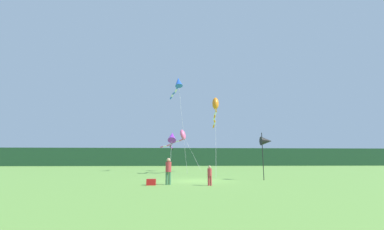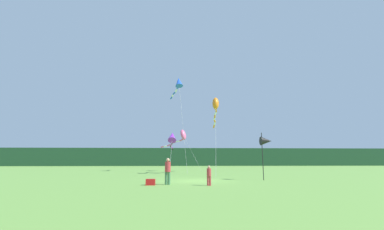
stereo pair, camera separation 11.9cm
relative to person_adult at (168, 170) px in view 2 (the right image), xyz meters
name	(u,v)px [view 2 (the right image)]	position (x,y,z in m)	size (l,w,h in m)	color
ground_plane	(196,181)	(2.03, 2.81, -0.93)	(120.00, 120.00, 0.00)	#6B9E42
distant_treeline	(184,157)	(2.03, 47.81, 1.29)	(108.00, 3.09, 4.44)	#1E4228
person_adult	(168,170)	(0.00, 0.00, 0.00)	(0.37, 0.37, 1.67)	#3F724C
person_child	(209,174)	(2.57, -0.69, -0.26)	(0.27, 0.27, 1.21)	#B23338
cooler_box	(151,182)	(-1.05, -0.22, -0.74)	(0.57, 0.37, 0.38)	red
banner_flag_pole	(266,141)	(7.65, 3.14, 2.07)	(0.90, 0.70, 3.70)	black
kite_blue	(178,83)	(0.54, 16.22, 10.94)	(2.40, 7.82, 12.80)	#B2B2B2
kite_purple	(172,138)	(-0.09, 12.35, 3.14)	(1.01, 7.59, 4.98)	#B2B2B2
kite_orange	(215,107)	(4.92, 11.62, 6.71)	(1.52, 10.89, 8.75)	#B2B2B2
kite_rainbow	(181,136)	(0.99, 18.77, 3.87)	(5.78, 5.56, 5.87)	#B2B2B2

